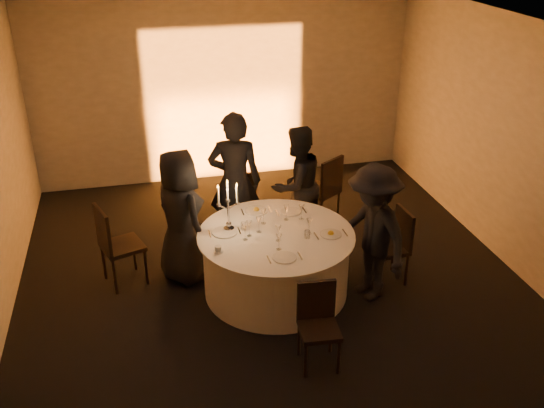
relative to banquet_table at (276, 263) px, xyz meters
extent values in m
plane|color=black|center=(0.00, 0.00, -0.38)|extent=(7.00, 7.00, 0.00)
plane|color=silver|center=(0.00, 0.00, 2.62)|extent=(7.00, 7.00, 0.00)
plane|color=#A19E96|center=(0.00, 3.50, 1.12)|extent=(7.00, 0.00, 7.00)
plane|color=#A19E96|center=(3.00, 0.00, 1.12)|extent=(0.00, 7.00, 7.00)
cube|color=black|center=(0.00, 3.20, -0.33)|extent=(0.25, 0.12, 0.10)
cylinder|color=black|center=(0.00, 0.00, -0.37)|extent=(0.60, 0.60, 0.03)
cylinder|color=black|center=(0.00, 0.00, -0.01)|extent=(0.20, 0.20, 0.75)
cylinder|color=white|center=(0.00, 0.00, -0.01)|extent=(1.68, 1.68, 0.75)
cylinder|color=white|center=(0.00, 0.00, 0.38)|extent=(1.80, 1.80, 0.02)
cube|color=black|center=(-1.73, 0.60, 0.11)|extent=(0.58, 0.58, 0.05)
cube|color=black|center=(-1.92, 0.54, 0.39)|extent=(0.19, 0.44, 0.52)
cylinder|color=black|center=(-1.48, 0.48, -0.14)|extent=(0.04, 0.04, 0.48)
cylinder|color=black|center=(-1.61, 0.85, -0.14)|extent=(0.04, 0.04, 0.48)
cylinder|color=black|center=(-1.85, 0.36, -0.14)|extent=(0.04, 0.04, 0.48)
cylinder|color=black|center=(-1.97, 0.72, -0.14)|extent=(0.04, 0.04, 0.48)
cube|color=black|center=(-0.08, 1.73, 0.03)|extent=(0.40, 0.40, 0.05)
cube|color=black|center=(-0.09, 1.56, 0.27)|extent=(0.38, 0.06, 0.43)
cylinder|color=black|center=(0.09, 1.88, -0.18)|extent=(0.04, 0.04, 0.41)
cylinder|color=black|center=(-0.24, 1.90, -0.18)|extent=(0.04, 0.04, 0.41)
cylinder|color=black|center=(0.07, 1.56, -0.18)|extent=(0.04, 0.04, 0.41)
cylinder|color=black|center=(-0.25, 1.57, -0.18)|extent=(0.04, 0.04, 0.41)
cube|color=black|center=(1.01, 1.54, 0.11)|extent=(0.63, 0.63, 0.05)
cube|color=black|center=(1.12, 1.37, 0.39)|extent=(0.40, 0.28, 0.52)
cylinder|color=black|center=(1.06, 1.81, -0.14)|extent=(0.04, 0.04, 0.48)
cylinder|color=black|center=(0.74, 1.59, -0.14)|extent=(0.04, 0.04, 0.48)
cylinder|color=black|center=(1.28, 1.48, -0.14)|extent=(0.04, 0.04, 0.48)
cylinder|color=black|center=(0.95, 1.27, -0.14)|extent=(0.04, 0.04, 0.48)
cube|color=black|center=(1.36, -0.09, 0.06)|extent=(0.43, 0.43, 0.05)
cube|color=black|center=(1.54, -0.08, 0.31)|extent=(0.07, 0.41, 0.46)
cylinder|color=black|center=(1.17, 0.07, -0.17)|extent=(0.04, 0.04, 0.43)
cylinder|color=black|center=(1.20, -0.28, -0.17)|extent=(0.04, 0.04, 0.43)
cylinder|color=black|center=(1.52, 0.09, -0.17)|extent=(0.04, 0.04, 0.43)
cylinder|color=black|center=(1.54, -0.25, -0.17)|extent=(0.04, 0.04, 0.43)
cube|color=black|center=(0.11, -1.35, 0.03)|extent=(0.41, 0.41, 0.05)
cube|color=black|center=(0.12, -1.18, 0.27)|extent=(0.38, 0.07, 0.44)
cylinder|color=black|center=(-0.07, -1.50, -0.18)|extent=(0.04, 0.04, 0.41)
cylinder|color=black|center=(0.26, -1.52, -0.18)|extent=(0.04, 0.04, 0.41)
cylinder|color=black|center=(-0.04, -1.17, -0.18)|extent=(0.04, 0.04, 0.41)
cylinder|color=black|center=(0.28, -1.20, -0.18)|extent=(0.04, 0.04, 0.41)
imported|color=black|center=(-1.03, 0.55, 0.45)|extent=(0.85, 0.96, 1.66)
imported|color=black|center=(-0.26, 1.15, 0.55)|extent=(0.76, 0.59, 1.87)
imported|color=black|center=(0.56, 1.15, 0.42)|extent=(0.97, 0.89, 1.62)
imported|color=black|center=(1.03, -0.32, 0.44)|extent=(0.90, 1.20, 1.64)
cylinder|color=white|center=(-0.57, 0.16, 0.39)|extent=(0.29, 0.29, 0.01)
cube|color=#B4B3B8|center=(-0.74, 0.16, 0.39)|extent=(0.01, 0.17, 0.01)
cube|color=#B4B3B8|center=(-0.40, 0.16, 0.39)|extent=(0.02, 0.17, 0.01)
cylinder|color=white|center=(-0.10, 0.60, 0.39)|extent=(0.28, 0.28, 0.01)
cube|color=#B4B3B8|center=(-0.27, 0.60, 0.39)|extent=(0.02, 0.17, 0.01)
cube|color=#B4B3B8|center=(0.07, 0.60, 0.39)|extent=(0.02, 0.17, 0.01)
sphere|color=yellow|center=(-0.10, 0.60, 0.43)|extent=(0.07, 0.07, 0.07)
cylinder|color=white|center=(0.30, 0.48, 0.39)|extent=(0.25, 0.25, 0.01)
cube|color=#B4B3B8|center=(0.13, 0.48, 0.39)|extent=(0.02, 0.17, 0.01)
cube|color=#B4B3B8|center=(0.47, 0.48, 0.39)|extent=(0.02, 0.17, 0.01)
cylinder|color=white|center=(0.60, -0.17, 0.39)|extent=(0.25, 0.25, 0.01)
cube|color=#B4B3B8|center=(0.43, -0.17, 0.39)|extent=(0.02, 0.17, 0.01)
cube|color=#B4B3B8|center=(0.77, -0.17, 0.39)|extent=(0.01, 0.17, 0.01)
sphere|color=yellow|center=(0.60, -0.17, 0.43)|extent=(0.07, 0.07, 0.07)
cylinder|color=white|center=(-0.04, -0.54, 0.39)|extent=(0.26, 0.26, 0.01)
cube|color=#B4B3B8|center=(-0.21, -0.54, 0.39)|extent=(0.02, 0.17, 0.01)
cube|color=#B4B3B8|center=(0.13, -0.54, 0.39)|extent=(0.02, 0.17, 0.01)
cylinder|color=white|center=(-0.70, -0.23, 0.39)|extent=(0.11, 0.11, 0.01)
cylinder|color=white|center=(-0.70, -0.23, 0.42)|extent=(0.07, 0.07, 0.06)
cylinder|color=silver|center=(-0.50, 0.23, 0.40)|extent=(0.13, 0.13, 0.02)
sphere|color=silver|center=(-0.50, 0.23, 0.45)|extent=(0.07, 0.07, 0.07)
cylinder|color=silver|center=(-0.50, 0.23, 0.58)|extent=(0.03, 0.03, 0.33)
cylinder|color=silver|center=(-0.50, 0.23, 0.76)|extent=(0.05, 0.05, 0.03)
cylinder|color=white|center=(-0.50, 0.23, 0.87)|extent=(0.02, 0.02, 0.21)
cone|color=orange|center=(-0.50, 0.23, 0.99)|extent=(0.02, 0.02, 0.03)
cylinder|color=silver|center=(-0.56, 0.23, 0.68)|extent=(0.12, 0.02, 0.08)
cylinder|color=silver|center=(-0.61, 0.23, 0.71)|extent=(0.05, 0.05, 0.03)
cylinder|color=white|center=(-0.61, 0.23, 0.82)|extent=(0.02, 0.02, 0.21)
cone|color=orange|center=(-0.61, 0.23, 0.95)|extent=(0.02, 0.02, 0.03)
cylinder|color=silver|center=(-0.45, 0.23, 0.68)|extent=(0.12, 0.02, 0.08)
cylinder|color=silver|center=(-0.40, 0.23, 0.71)|extent=(0.05, 0.05, 0.03)
cylinder|color=white|center=(-0.40, 0.23, 0.82)|extent=(0.02, 0.02, 0.21)
cone|color=orange|center=(-0.40, 0.23, 0.95)|extent=(0.02, 0.02, 0.03)
cylinder|color=silver|center=(0.38, 0.27, 0.39)|extent=(0.06, 0.06, 0.01)
cylinder|color=silver|center=(0.38, 0.27, 0.44)|extent=(0.01, 0.01, 0.10)
cone|color=silver|center=(0.38, 0.27, 0.53)|extent=(0.07, 0.07, 0.09)
cylinder|color=silver|center=(0.20, 0.30, 0.39)|extent=(0.06, 0.06, 0.01)
cylinder|color=silver|center=(0.20, 0.30, 0.44)|extent=(0.01, 0.01, 0.10)
cone|color=silver|center=(0.20, 0.30, 0.53)|extent=(0.07, 0.07, 0.09)
cylinder|color=silver|center=(-0.31, 0.02, 0.39)|extent=(0.06, 0.06, 0.01)
cylinder|color=silver|center=(-0.31, 0.02, 0.44)|extent=(0.01, 0.01, 0.10)
cone|color=silver|center=(-0.31, 0.02, 0.53)|extent=(0.07, 0.07, 0.09)
cylinder|color=silver|center=(-0.01, -0.16, 0.39)|extent=(0.06, 0.06, 0.01)
cylinder|color=silver|center=(-0.01, -0.16, 0.44)|extent=(0.01, 0.01, 0.10)
cone|color=silver|center=(-0.01, -0.16, 0.53)|extent=(0.07, 0.07, 0.09)
cylinder|color=silver|center=(-0.18, 0.08, 0.39)|extent=(0.06, 0.06, 0.01)
cylinder|color=silver|center=(-0.18, 0.08, 0.44)|extent=(0.01, 0.01, 0.10)
cone|color=silver|center=(-0.18, 0.08, 0.53)|extent=(0.07, 0.07, 0.09)
cylinder|color=silver|center=(-0.09, 0.27, 0.39)|extent=(0.06, 0.06, 0.01)
cylinder|color=silver|center=(-0.09, 0.27, 0.44)|extent=(0.01, 0.01, 0.10)
cone|color=silver|center=(-0.09, 0.27, 0.53)|extent=(0.07, 0.07, 0.09)
cylinder|color=silver|center=(-0.37, -0.05, 0.39)|extent=(0.06, 0.06, 0.01)
cylinder|color=silver|center=(-0.37, -0.05, 0.44)|extent=(0.01, 0.01, 0.10)
cone|color=silver|center=(-0.37, -0.05, 0.53)|extent=(0.07, 0.07, 0.09)
cylinder|color=silver|center=(0.37, -0.08, 0.39)|extent=(0.06, 0.06, 0.01)
cylinder|color=silver|center=(0.37, -0.08, 0.44)|extent=(0.01, 0.01, 0.10)
cone|color=silver|center=(0.37, -0.08, 0.53)|extent=(0.07, 0.07, 0.09)
cylinder|color=silver|center=(-0.05, -0.35, 0.39)|extent=(0.06, 0.06, 0.01)
cylinder|color=silver|center=(-0.05, -0.35, 0.44)|extent=(0.01, 0.01, 0.10)
cone|color=silver|center=(-0.05, -0.35, 0.53)|extent=(0.07, 0.07, 0.09)
cylinder|color=silver|center=(-0.34, 0.18, 0.43)|extent=(0.07, 0.07, 0.09)
cylinder|color=silver|center=(0.32, -0.17, 0.43)|extent=(0.07, 0.07, 0.09)
camera|label=1|loc=(-1.43, -5.83, 3.75)|focal=40.00mm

